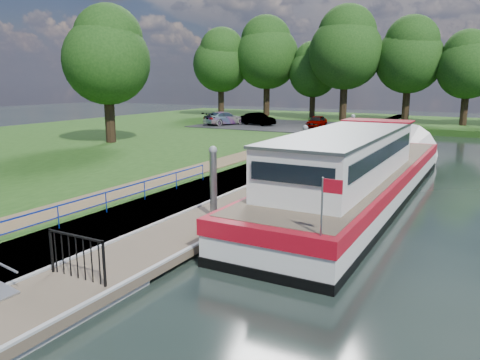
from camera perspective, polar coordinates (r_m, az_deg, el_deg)
The scene contains 14 objects.
riverbank at distance 33.87m, azimuth -23.70°, elevation 2.85°, with size 32.00×90.00×0.78m, color #1C3F12.
bank_edge at distance 23.70m, azimuth -0.14°, elevation 0.32°, with size 1.10×90.00×0.78m, color #473D2D.
footpath at distance 19.17m, azimuth -15.28°, elevation -1.66°, with size 1.60×40.00×0.05m, color brown.
carpark at distance 47.77m, azimuth 4.36°, elevation 6.72°, with size 14.00×12.00×0.06m, color black.
blue_fence at distance 14.65m, azimuth -24.30°, elevation -4.43°, with size 0.04×18.04×0.72m.
pontoon at distance 20.87m, azimuth 3.34°, elevation -1.89°, with size 2.50×30.00×0.56m.
mooring_piles at distance 20.63m, azimuth 3.37°, elevation 1.07°, with size 0.30×27.30×3.55m.
gate_panel at distance 12.16m, azimuth -19.33°, elevation -8.10°, with size 1.85×0.05×1.15m.
barge at distance 21.80m, azimuth 14.79°, elevation 0.77°, with size 4.36×21.15×4.78m.
horizon_trees at distance 55.03m, azimuth 18.57°, elevation 14.29°, with size 54.38×10.03×12.87m.
bank_tree_a at distance 35.45m, azimuth -15.88°, elevation 14.54°, with size 6.12×6.12×9.72m.
car_a at distance 44.59m, azimuth 9.32°, elevation 7.01°, with size 1.38×3.44×1.17m, color #999999.
car_b at distance 47.15m, azimuth 2.23°, elevation 7.45°, with size 1.29×3.69×1.22m, color #999999.
car_c at distance 47.57m, azimuth -1.94°, elevation 7.55°, with size 1.84×4.53×1.31m, color #999999.
Camera 1 is at (8.67, -5.31, 5.19)m, focal length 35.00 mm.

